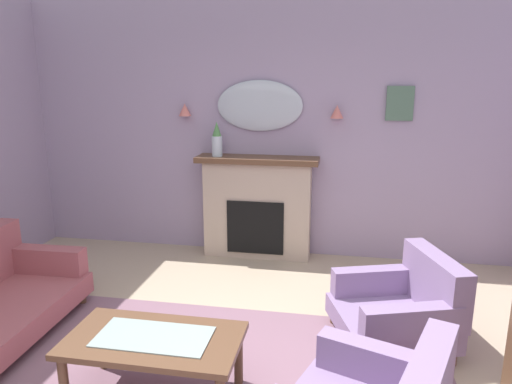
{
  "coord_description": "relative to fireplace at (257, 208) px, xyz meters",
  "views": [
    {
      "loc": [
        0.77,
        -2.37,
        2.03
      ],
      "look_at": [
        0.03,
        1.71,
        1.01
      ],
      "focal_mm": 33.28,
      "sensor_mm": 36.0,
      "label": 1
    }
  ],
  "objects": [
    {
      "name": "fireplace",
      "position": [
        0.0,
        0.0,
        0.0
      ],
      "size": [
        1.36,
        0.36,
        1.16
      ],
      "color": "tan",
      "rests_on": "ground"
    },
    {
      "name": "framed_picture",
      "position": [
        1.5,
        0.15,
        1.18
      ],
      "size": [
        0.28,
        0.03,
        0.36
      ],
      "primitive_type": "cube",
      "color": "#4C6B56"
    },
    {
      "name": "wall_mirror",
      "position": [
        0.0,
        0.14,
        1.14
      ],
      "size": [
        0.96,
        0.06,
        0.56
      ],
      "primitive_type": "ellipsoid",
      "color": "#B2BCC6"
    },
    {
      "name": "mantel_vase_right",
      "position": [
        -0.45,
        -0.03,
        0.77
      ],
      "size": [
        0.12,
        0.12,
        0.38
      ],
      "color": "silver",
      "rests_on": "fireplace"
    },
    {
      "name": "wall_sconce_right",
      "position": [
        0.85,
        0.09,
        1.09
      ],
      "size": [
        0.14,
        0.14,
        0.14
      ],
      "primitive_type": "cone",
      "color": "#D17066"
    },
    {
      "name": "armchair_near_fireplace",
      "position": [
        1.43,
        -1.62,
        -0.27
      ],
      "size": [
        1.03,
        1.01,
        0.71
      ],
      "color": "gray",
      "rests_on": "ground"
    },
    {
      "name": "wall_sconce_left",
      "position": [
        -0.85,
        0.09,
        1.09
      ],
      "size": [
        0.14,
        0.14,
        0.14
      ],
      "primitive_type": "cone",
      "color": "#D17066"
    },
    {
      "name": "wall_back",
      "position": [
        0.14,
        0.22,
        0.87
      ],
      "size": [
        6.67,
        0.1,
        2.88
      ],
      "primitive_type": "cube",
      "color": "#9E8CA8",
      "rests_on": "ground"
    },
    {
      "name": "coffee_table",
      "position": [
        -0.2,
        -2.6,
        -0.19
      ],
      "size": [
        1.1,
        0.6,
        0.45
      ],
      "color": "brown",
      "rests_on": "ground"
    }
  ]
}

